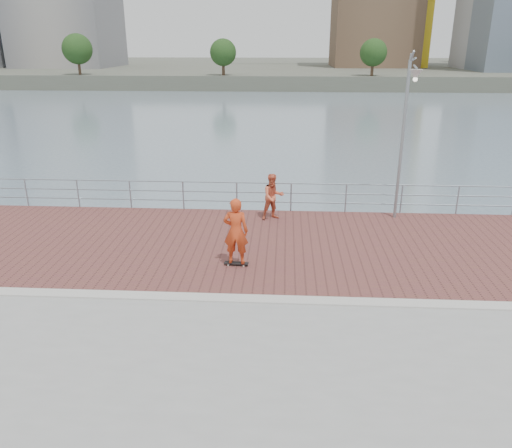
# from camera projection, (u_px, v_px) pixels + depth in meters

# --- Properties ---
(water) EXTENTS (400.00, 400.00, 0.00)m
(water) POSITION_uv_depth(u_px,v_px,m) (252.00, 367.00, 13.18)
(water) COLOR slate
(water) RESTS_ON ground
(brick_lane) EXTENTS (40.00, 6.80, 0.02)m
(brick_lane) POSITION_uv_depth(u_px,v_px,m) (259.00, 245.00, 15.86)
(brick_lane) COLOR brown
(brick_lane) RESTS_ON seawall
(curb) EXTENTS (40.00, 0.40, 0.06)m
(curb) POSITION_uv_depth(u_px,v_px,m) (251.00, 299.00, 12.48)
(curb) COLOR #B7B5AD
(curb) RESTS_ON seawall
(far_shore) EXTENTS (320.00, 95.00, 2.50)m
(far_shore) POSITION_uv_depth(u_px,v_px,m) (284.00, 69.00, 127.47)
(far_shore) COLOR #4C5142
(far_shore) RESTS_ON ground
(guardrail) EXTENTS (39.06, 0.06, 1.13)m
(guardrail) POSITION_uv_depth(u_px,v_px,m) (264.00, 193.00, 18.80)
(guardrail) COLOR #8C9EA8
(guardrail) RESTS_ON brick_lane
(street_lamp) EXTENTS (0.40, 1.18, 5.55)m
(street_lamp) POSITION_uv_depth(u_px,v_px,m) (408.00, 110.00, 16.56)
(street_lamp) COLOR gray
(street_lamp) RESTS_ON brick_lane
(skateboard) EXTENTS (0.71, 0.23, 0.08)m
(skateboard) POSITION_uv_depth(u_px,v_px,m) (236.00, 263.00, 14.36)
(skateboard) COLOR black
(skateboard) RESTS_ON brick_lane
(skateboarder) EXTENTS (0.74, 0.51, 1.94)m
(skateboarder) POSITION_uv_depth(u_px,v_px,m) (236.00, 231.00, 14.02)
(skateboarder) COLOR #C93F1A
(skateboarder) RESTS_ON skateboard
(bystander) EXTENTS (0.99, 0.89, 1.67)m
(bystander) POSITION_uv_depth(u_px,v_px,m) (273.00, 197.00, 17.85)
(bystander) COLOR #D96140
(bystander) RESTS_ON brick_lane
(shoreline_trees) EXTENTS (109.49, 5.07, 6.76)m
(shoreline_trees) POSITION_uv_depth(u_px,v_px,m) (238.00, 51.00, 83.50)
(shoreline_trees) COLOR #473323
(shoreline_trees) RESTS_ON far_shore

